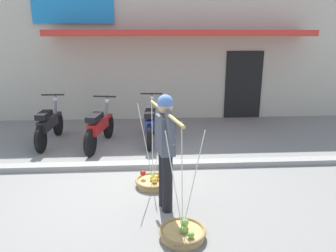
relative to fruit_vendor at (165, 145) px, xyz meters
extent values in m
plane|color=gray|center=(-0.55, 0.81, -0.98)|extent=(90.00, 90.00, 0.00)
cube|color=gray|center=(-0.55, 1.51, -0.93)|extent=(20.00, 0.24, 0.10)
cylinder|color=black|center=(-0.02, 0.09, -0.55)|extent=(0.15, 0.15, 0.86)
cylinder|color=black|center=(0.02, -0.09, -0.55)|extent=(0.15, 0.15, 0.86)
cube|color=#474C56|center=(0.00, 0.00, 0.15)|extent=(0.27, 0.38, 0.54)
sphere|color=tan|center=(0.00, 0.00, 0.56)|extent=(0.21, 0.21, 0.21)
sphere|color=#4C70B2|center=(0.00, 0.00, 0.61)|extent=(0.22, 0.22, 0.22)
cylinder|color=#474C56|center=(-0.06, 0.23, 0.32)|extent=(0.17, 0.35, 0.43)
cylinder|color=#474C56|center=(0.06, -0.23, 0.32)|extent=(0.17, 0.35, 0.43)
cylinder|color=tan|center=(0.00, 0.00, 0.47)|extent=(0.39, 1.47, 0.04)
cylinder|color=tan|center=(-0.17, 0.73, -0.93)|extent=(0.55, 0.55, 0.09)
torus|color=olive|center=(-0.17, 0.73, -0.88)|extent=(0.60, 0.60, 0.05)
sphere|color=gold|center=(-0.15, 0.64, -0.84)|extent=(0.09, 0.09, 0.09)
sphere|color=#7BBE48|center=(-0.18, 0.90, -0.84)|extent=(0.08, 0.08, 0.08)
sphere|color=yellow|center=(-0.18, 0.74, -0.84)|extent=(0.09, 0.09, 0.09)
sphere|color=gold|center=(-0.12, 0.75, -0.84)|extent=(0.09, 0.09, 0.09)
sphere|color=red|center=(-0.04, 0.74, -0.80)|extent=(0.08, 0.08, 0.08)
sphere|color=red|center=(-0.34, 0.81, -0.78)|extent=(0.10, 0.10, 0.10)
cylinder|color=silver|center=(-0.17, 0.86, -0.21)|extent=(0.01, 0.27, 1.36)
cylinder|color=silver|center=(-0.28, 0.67, -0.21)|extent=(0.23, 0.14, 1.36)
cylinder|color=silver|center=(-0.06, 0.67, -0.21)|extent=(0.23, 0.14, 1.36)
cylinder|color=tan|center=(0.17, -0.73, -0.93)|extent=(0.55, 0.55, 0.09)
torus|color=olive|center=(0.17, -0.73, -0.88)|extent=(0.60, 0.60, 0.05)
sphere|color=#74B444|center=(0.21, -0.65, -0.84)|extent=(0.10, 0.10, 0.10)
sphere|color=gold|center=(0.19, -0.73, -0.85)|extent=(0.08, 0.08, 0.08)
sphere|color=#6DA940|center=(0.18, -0.77, -0.84)|extent=(0.09, 0.09, 0.09)
sphere|color=#72B143|center=(0.26, -0.88, -0.84)|extent=(0.08, 0.08, 0.08)
sphere|color=#7ABD48|center=(0.21, -0.70, -0.78)|extent=(0.10, 0.10, 0.10)
cylinder|color=silver|center=(0.17, -0.60, -0.21)|extent=(0.01, 0.27, 1.36)
cylinder|color=silver|center=(0.06, -0.79, -0.21)|extent=(0.23, 0.14, 1.36)
cylinder|color=silver|center=(0.28, -0.79, -0.21)|extent=(0.23, 0.14, 1.36)
cylinder|color=black|center=(-2.51, 3.71, -0.69)|extent=(0.10, 0.58, 0.58)
cylinder|color=black|center=(-2.56, 2.47, -0.69)|extent=(0.10, 0.58, 0.58)
cube|color=black|center=(-2.51, 3.71, -0.43)|extent=(0.15, 0.28, 0.06)
cube|color=black|center=(-2.54, 2.99, -0.47)|extent=(0.23, 0.91, 0.24)
cube|color=black|center=(-2.55, 2.81, -0.23)|extent=(0.24, 0.57, 0.12)
cylinder|color=slate|center=(-2.52, 3.61, -0.30)|extent=(0.07, 0.30, 0.76)
cylinder|color=black|center=(-2.52, 3.53, 0.09)|extent=(0.54, 0.06, 0.04)
sphere|color=silver|center=(-2.51, 3.69, -0.05)|extent=(0.11, 0.11, 0.11)
cylinder|color=black|center=(-1.22, 3.41, -0.69)|extent=(0.19, 0.58, 0.58)
cylinder|color=black|center=(-1.45, 2.20, -0.69)|extent=(0.19, 0.58, 0.58)
cube|color=red|center=(-1.22, 3.41, -0.43)|extent=(0.19, 0.30, 0.06)
cube|color=red|center=(-1.35, 2.71, -0.47)|extent=(0.37, 0.92, 0.24)
cube|color=black|center=(-1.39, 2.53, -0.23)|extent=(0.32, 0.59, 0.12)
cylinder|color=slate|center=(-1.23, 3.32, -0.30)|extent=(0.12, 0.30, 0.76)
cylinder|color=black|center=(-1.25, 3.24, 0.09)|extent=(0.54, 0.14, 0.04)
sphere|color=silver|center=(-1.22, 3.39, -0.05)|extent=(0.11, 0.11, 0.11)
cylinder|color=black|center=(-0.14, 3.71, -0.69)|extent=(0.12, 0.58, 0.58)
cylinder|color=black|center=(-0.22, 2.48, -0.69)|extent=(0.12, 0.58, 0.58)
cube|color=navy|center=(-0.14, 3.71, -0.43)|extent=(0.16, 0.29, 0.06)
cube|color=navy|center=(-0.19, 2.99, -0.47)|extent=(0.26, 0.91, 0.24)
cube|color=black|center=(-0.20, 2.82, -0.23)|extent=(0.26, 0.57, 0.12)
cylinder|color=slate|center=(-0.15, 3.61, -0.30)|extent=(0.08, 0.30, 0.76)
cylinder|color=black|center=(-0.15, 3.53, 0.09)|extent=(0.54, 0.07, 0.04)
sphere|color=silver|center=(-0.14, 3.69, -0.05)|extent=(0.11, 0.11, 0.11)
cube|color=beige|center=(0.69, 7.72, 1.12)|extent=(13.00, 5.00, 4.20)
cube|color=red|center=(0.69, 4.72, 1.52)|extent=(7.15, 1.00, 0.16)
cube|color=#1E84D1|center=(-2.24, 5.17, 2.22)|extent=(2.20, 0.08, 0.90)
cube|color=black|center=(2.64, 5.20, 0.02)|extent=(1.10, 0.06, 2.00)
camera|label=1|loc=(-0.23, -4.20, 1.49)|focal=34.13mm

